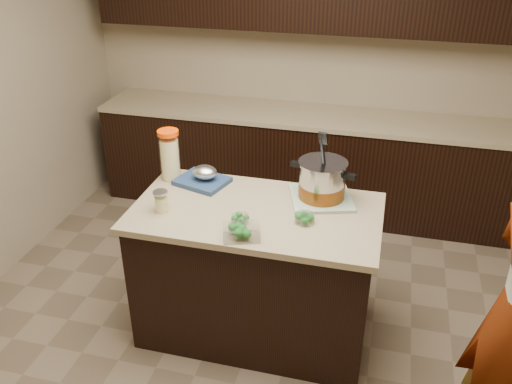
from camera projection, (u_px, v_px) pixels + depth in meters
ground_plane at (256, 327)px, 3.60m from camera, size 4.00×4.00×0.00m
room_shell at (256, 73)px, 2.79m from camera, size 4.04×4.04×2.72m
back_cabinets at (307, 107)px, 4.64m from camera, size 3.60×0.63×2.33m
island at (256, 272)px, 3.39m from camera, size 1.46×0.81×0.90m
dish_towel at (321, 198)px, 3.29m from camera, size 0.45×0.45×0.02m
stock_pot at (322, 182)px, 3.24m from camera, size 0.41×0.36×0.42m
lemonade_pitcher at (170, 157)px, 3.47m from camera, size 0.16×0.16×0.33m
mason_jar at (161, 202)px, 3.13m from camera, size 0.11×0.11×0.14m
broccoli_tub_left at (240, 220)px, 3.04m from camera, size 0.12×0.12×0.05m
broccoli_tub_right at (304, 219)px, 3.04m from camera, size 0.12×0.12×0.05m
broccoli_tub_rect at (241, 232)px, 2.90m from camera, size 0.23×0.20×0.07m
blue_tray at (203, 178)px, 3.46m from camera, size 0.37×0.32×0.12m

